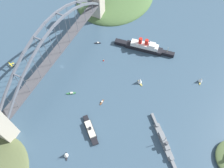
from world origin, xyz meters
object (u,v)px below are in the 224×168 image
Objects in this scene: seaplane_taxiing_near_bridge at (30,80)px; small_boat_5 at (71,93)px; small_boat_0 at (140,81)px; small_boat_2 at (66,155)px; ocean_liner at (144,47)px; seaplane_second_in_formation at (11,65)px; harbor_ferry_steamer at (90,130)px; naval_cruiser at (164,142)px; harbor_arch_bridge at (57,51)px; small_boat_4 at (98,43)px; small_boat_6 at (201,80)px; small_boat_1 at (102,102)px; channel_marker_buoy at (103,60)px.

seaplane_taxiing_near_bridge is 61.49m from small_boat_5.
small_boat_0 reaches higher than small_boat_2.
ocean_liner is 8.49× the size of seaplane_second_in_formation.
seaplane_second_in_formation is (-36.04, -148.45, -0.37)m from harbor_ferry_steamer.
naval_cruiser reaches higher than small_boat_2.
harbor_arch_bridge is 116.10m from small_boat_0.
small_boat_4 is at bearing -173.92° from small_boat_5.
small_boat_0 reaches higher than seaplane_taxiing_near_bridge.
small_boat_4 is 158.29m from small_boat_6.
small_boat_0 is 1.17× the size of small_boat_6.
naval_cruiser is 4.99× the size of small_boat_5.
naval_cruiser reaches higher than small_boat_1.
harbor_arch_bridge is 29.56× the size of small_boat_2.
ocean_liner is 7.93× the size of small_boat_5.
small_boat_2 is (78.02, -4.86, 3.96)m from small_boat_1.
ocean_liner is 193.42m from seaplane_second_in_formation.
channel_marker_buoy is (-61.44, -29.13, 0.50)m from small_boat_1.
harbor_arch_bridge is 30.24× the size of small_boat_6.
small_boat_1 is (-39.81, -5.23, -1.78)m from harbor_ferry_steamer.
harbor_arch_bridge is 110.64m from harbor_ferry_steamer.
harbor_ferry_steamer is at bearing 24.31° from small_boat_4.
small_boat_0 is at bearing 146.66° from small_boat_1.
channel_marker_buoy is at bearing 135.32° from seaplane_taxiing_near_bridge.
naval_cruiser is 131.82m from small_boat_5.
small_boat_6 reaches higher than seaplane_second_in_formation.
small_boat_4 is (-127.44, -57.56, -1.66)m from harbor_ferry_steamer.
seaplane_taxiing_near_bridge is 149.69m from small_boat_0.
seaplane_second_in_formation is at bearing -88.49° from small_boat_1.
ocean_liner is at bearing 173.82° from small_boat_2.
naval_cruiser is 192.48m from seaplane_taxiing_near_bridge.
seaplane_second_in_formation is at bearing -92.89° from naval_cruiser.
seaplane_taxiing_near_bridge is 232.19m from small_boat_6.
harbor_ferry_steamer is 161.88m from small_boat_6.
small_boat_0 is 82.57m from small_boat_6.
small_boat_6 is at bearing 108.23° from harbor_arch_bridge.
small_boat_1 is 42.79m from small_boat_5.
harbor_arch_bridge is at bearing -78.28° from small_boat_0.
harbor_ferry_steamer is at bearing -3.88° from ocean_liner.
seaplane_taxiing_near_bridge is at bearing -82.91° from small_boat_5.
small_boat_5 is (-9.46, -131.46, -2.23)m from naval_cruiser.
small_boat_0 is (57.85, 17.24, -0.59)m from ocean_liner.
naval_cruiser is at bearing 53.90° from small_boat_4.
small_boat_6 is 137.47m from channel_marker_buoy.
small_boat_5 is at bearing 97.09° from seaplane_taxiing_near_bridge.
naval_cruiser is 5.93× the size of small_boat_6.
small_boat_4 is at bearing -164.01° from small_boat_2.
small_boat_2 is at bearing 34.97° from harbor_arch_bridge.
seaplane_second_in_formation is 143.29m from small_boat_1.
small_boat_5 is 4.14× the size of channel_marker_buoy.
ocean_liner is 2.69× the size of harbor_ferry_steamer.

